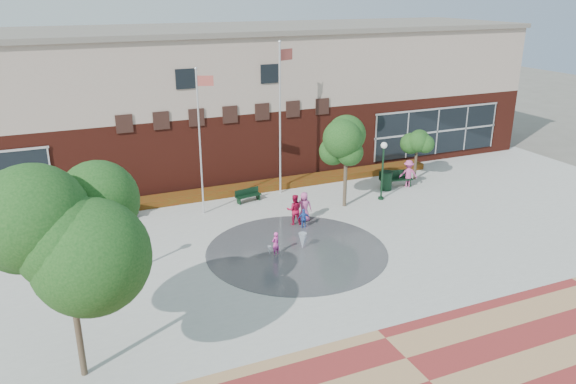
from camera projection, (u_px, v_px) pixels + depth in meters
name	position (u px, v px, depth m)	size (l,w,h in m)	color
ground	(326.00, 280.00, 23.42)	(120.00, 120.00, 0.00)	#666056
plaza_concrete	(288.00, 243.00, 26.86)	(46.00, 18.00, 0.01)	#A8A8A0
paver_band	(429.00, 381.00, 17.38)	(46.00, 6.00, 0.01)	maroon
splash_pad	(297.00, 251.00, 26.00)	(8.40, 8.40, 0.01)	#383A3D
library_building	(206.00, 99.00, 36.91)	(44.40, 10.40, 9.20)	#541C13
flower_bed	(237.00, 193.00, 33.42)	(26.00, 1.20, 0.40)	#8D0C04
flagpole_left	(200.00, 135.00, 28.94)	(0.87, 0.39, 7.83)	silver
flagpole_right	(281.00, 111.00, 31.83)	(1.02, 0.49, 8.85)	silver
lamp_left	(91.00, 235.00, 22.10)	(0.39, 0.39, 3.73)	black
lamp_right	(383.00, 164.00, 31.71)	(0.36, 0.36, 3.42)	black
bench_left	(119.00, 212.00, 29.70)	(2.14, 1.27, 1.04)	black
bench_mid	(248.00, 198.00, 31.95)	(1.59, 0.71, 0.77)	black
bench_right	(396.00, 182.00, 34.35)	(2.10, 0.94, 1.02)	black
trash_can	(386.00, 181.00, 33.77)	(0.72, 0.72, 1.18)	black
tree_big_left	(62.00, 219.00, 15.88)	(4.66, 4.66, 7.45)	#3F3225
tree_mid	(346.00, 145.00, 30.24)	(2.87, 2.87, 4.84)	#3F3225
tree_small_right	(417.00, 144.00, 35.09)	(1.88, 1.88, 3.22)	#3F3225
water_jet_a	(302.00, 249.00, 26.22)	(0.40, 0.40, 0.78)	white
water_jet_b	(270.00, 255.00, 25.65)	(0.18, 0.18, 0.41)	white
child_splash	(276.00, 244.00, 25.44)	(0.42, 0.27, 1.14)	#E240A7
adult_red	(294.00, 210.00, 28.70)	(0.80, 0.62, 1.64)	#A90F34
adult_pink	(304.00, 207.00, 29.12)	(0.78, 0.51, 1.60)	#C25092
child_blue	(304.00, 219.00, 28.37)	(0.60, 0.25, 1.03)	#2854B6
person_bench	(408.00, 174.00, 34.23)	(1.10, 0.63, 1.70)	#C24689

